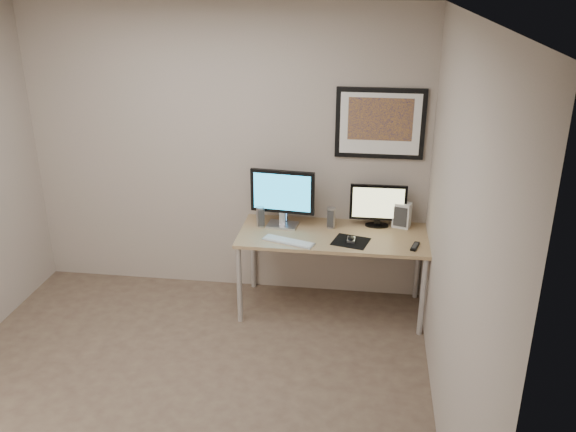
{
  "coord_description": "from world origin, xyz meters",
  "views": [
    {
      "loc": [
        1.26,
        -3.41,
        2.83
      ],
      "look_at": [
        0.65,
        1.1,
        0.98
      ],
      "focal_mm": 38.0,
      "sensor_mm": 36.0,
      "label": 1
    }
  ],
  "objects_px": {
    "framed_art": "(380,123)",
    "monitor_tv": "(378,205)",
    "speaker_right": "(331,218)",
    "fan_unit": "(402,215)",
    "keyboard": "(289,241)",
    "monitor_large": "(282,196)",
    "desk": "(333,241)",
    "speaker_left": "(260,217)",
    "phone_dock": "(284,216)"
  },
  "relations": [
    {
      "from": "framed_art",
      "to": "monitor_tv",
      "type": "relative_size",
      "value": 1.54
    },
    {
      "from": "speaker_right",
      "to": "fan_unit",
      "type": "relative_size",
      "value": 0.83
    },
    {
      "from": "speaker_right",
      "to": "keyboard",
      "type": "xyz_separation_m",
      "value": [
        -0.33,
        -0.36,
        -0.08
      ]
    },
    {
      "from": "monitor_large",
      "to": "framed_art",
      "type": "bearing_deg",
      "value": 21.13
    },
    {
      "from": "desk",
      "to": "speaker_left",
      "type": "bearing_deg",
      "value": 172.47
    },
    {
      "from": "framed_art",
      "to": "monitor_large",
      "type": "distance_m",
      "value": 1.03
    },
    {
      "from": "framed_art",
      "to": "monitor_large",
      "type": "bearing_deg",
      "value": -164.63
    },
    {
      "from": "keyboard",
      "to": "phone_dock",
      "type": "bearing_deg",
      "value": 121.7
    },
    {
      "from": "keyboard",
      "to": "monitor_large",
      "type": "bearing_deg",
      "value": 125.2
    },
    {
      "from": "speaker_right",
      "to": "desk",
      "type": "bearing_deg",
      "value": -73.43
    },
    {
      "from": "phone_dock",
      "to": "monitor_tv",
      "type": "bearing_deg",
      "value": 7.84
    },
    {
      "from": "keyboard",
      "to": "monitor_tv",
      "type": "bearing_deg",
      "value": 49.72
    },
    {
      "from": "monitor_large",
      "to": "speaker_right",
      "type": "xyz_separation_m",
      "value": [
        0.42,
        0.03,
        -0.19
      ]
    },
    {
      "from": "fan_unit",
      "to": "keyboard",
      "type": "bearing_deg",
      "value": -136.78
    },
    {
      "from": "desk",
      "to": "monitor_large",
      "type": "distance_m",
      "value": 0.58
    },
    {
      "from": "monitor_tv",
      "to": "speaker_left",
      "type": "distance_m",
      "value": 1.03
    },
    {
      "from": "monitor_tv",
      "to": "speaker_right",
      "type": "bearing_deg",
      "value": -169.23
    },
    {
      "from": "desk",
      "to": "framed_art",
      "type": "distance_m",
      "value": 1.07
    },
    {
      "from": "monitor_large",
      "to": "keyboard",
      "type": "relative_size",
      "value": 1.27
    },
    {
      "from": "desk",
      "to": "monitor_large",
      "type": "height_order",
      "value": "monitor_large"
    },
    {
      "from": "framed_art",
      "to": "fan_unit",
      "type": "bearing_deg",
      "value": -21.83
    },
    {
      "from": "framed_art",
      "to": "fan_unit",
      "type": "relative_size",
      "value": 3.35
    },
    {
      "from": "desk",
      "to": "monitor_tv",
      "type": "height_order",
      "value": "monitor_tv"
    },
    {
      "from": "monitor_tv",
      "to": "keyboard",
      "type": "xyz_separation_m",
      "value": [
        -0.72,
        -0.44,
        -0.2
      ]
    },
    {
      "from": "speaker_left",
      "to": "phone_dock",
      "type": "distance_m",
      "value": 0.22
    },
    {
      "from": "keyboard",
      "to": "fan_unit",
      "type": "height_order",
      "value": "fan_unit"
    },
    {
      "from": "desk",
      "to": "phone_dock",
      "type": "relative_size",
      "value": 12.32
    },
    {
      "from": "speaker_left",
      "to": "keyboard",
      "type": "bearing_deg",
      "value": -66.23
    },
    {
      "from": "phone_dock",
      "to": "fan_unit",
      "type": "xyz_separation_m",
      "value": [
        1.03,
        0.05,
        0.05
      ]
    },
    {
      "from": "desk",
      "to": "keyboard",
      "type": "distance_m",
      "value": 0.42
    },
    {
      "from": "monitor_tv",
      "to": "fan_unit",
      "type": "bearing_deg",
      "value": 4.67
    },
    {
      "from": "framed_art",
      "to": "monitor_large",
      "type": "xyz_separation_m",
      "value": [
        -0.8,
        -0.22,
        -0.61
      ]
    },
    {
      "from": "monitor_tv",
      "to": "speaker_left",
      "type": "height_order",
      "value": "monitor_tv"
    },
    {
      "from": "monitor_large",
      "to": "speaker_left",
      "type": "relative_size",
      "value": 3.1
    },
    {
      "from": "speaker_left",
      "to": "keyboard",
      "type": "distance_m",
      "value": 0.43
    },
    {
      "from": "desk",
      "to": "speaker_left",
      "type": "distance_m",
      "value": 0.67
    },
    {
      "from": "speaker_left",
      "to": "desk",
      "type": "bearing_deg",
      "value": -27.43
    },
    {
      "from": "framed_art",
      "to": "speaker_left",
      "type": "distance_m",
      "value": 1.3
    },
    {
      "from": "speaker_right",
      "to": "fan_unit",
      "type": "xyz_separation_m",
      "value": [
        0.61,
        0.1,
        0.02
      ]
    },
    {
      "from": "framed_art",
      "to": "phone_dock",
      "type": "height_order",
      "value": "framed_art"
    },
    {
      "from": "keyboard",
      "to": "desk",
      "type": "bearing_deg",
      "value": 50.21
    },
    {
      "from": "desk",
      "to": "fan_unit",
      "type": "xyz_separation_m",
      "value": [
        0.58,
        0.24,
        0.18
      ]
    },
    {
      "from": "monitor_large",
      "to": "phone_dock",
      "type": "height_order",
      "value": "monitor_large"
    },
    {
      "from": "monitor_tv",
      "to": "framed_art",
      "type": "bearing_deg",
      "value": 99.63
    },
    {
      "from": "monitor_tv",
      "to": "phone_dock",
      "type": "xyz_separation_m",
      "value": [
        -0.82,
        -0.03,
        -0.14
      ]
    },
    {
      "from": "framed_art",
      "to": "keyboard",
      "type": "relative_size",
      "value": 1.69
    },
    {
      "from": "framed_art",
      "to": "phone_dock",
      "type": "relative_size",
      "value": 5.77
    },
    {
      "from": "fan_unit",
      "to": "monitor_large",
      "type": "bearing_deg",
      "value": -155.75
    },
    {
      "from": "monitor_large",
      "to": "keyboard",
      "type": "height_order",
      "value": "monitor_large"
    },
    {
      "from": "desk",
      "to": "phone_dock",
      "type": "bearing_deg",
      "value": 157.27
    }
  ]
}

